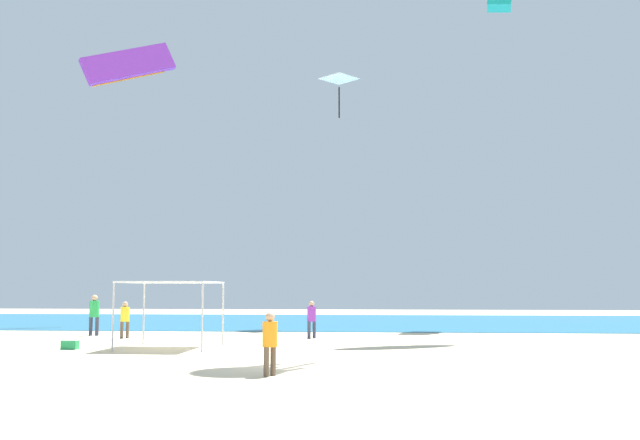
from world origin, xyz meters
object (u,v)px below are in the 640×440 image
at_px(canopy_tent, 172,285).
at_px(person_rightmost, 125,317).
at_px(kite_diamond_white, 339,81).
at_px(person_near_tent, 270,338).
at_px(kite_parafoil_purple, 129,65).
at_px(person_central, 312,316).
at_px(cooler_box, 70,345).
at_px(person_leftmost, 94,312).

relative_size(canopy_tent, person_rightmost, 2.08).
distance_m(canopy_tent, kite_diamond_white, 21.06).
xyz_separation_m(person_near_tent, person_rightmost, (-8.53, 13.30, 0.01)).
bearing_deg(kite_parafoil_purple, kite_diamond_white, 136.02).
height_order(person_central, kite_diamond_white, kite_diamond_white).
distance_m(person_near_tent, kite_diamond_white, 28.05).
relative_size(person_near_tent, kite_parafoil_purple, 0.31).
relative_size(canopy_tent, person_central, 2.05).
bearing_deg(cooler_box, person_rightmost, 91.11).
distance_m(cooler_box, kite_diamond_white, 23.99).
height_order(kite_diamond_white, kite_parafoil_purple, kite_parafoil_purple).
relative_size(canopy_tent, person_near_tent, 2.10).
xyz_separation_m(person_central, kite_parafoil_purple, (-12.82, 11.75, 15.34)).
relative_size(kite_diamond_white, kite_parafoil_purple, 0.48).
xyz_separation_m(canopy_tent, cooler_box, (-3.46, -0.80, -2.16)).
xyz_separation_m(cooler_box, kite_diamond_white, (8.69, 17.12, 14.39)).
bearing_deg(canopy_tent, person_leftmost, 129.74).
bearing_deg(person_rightmost, person_near_tent, -109.65).
xyz_separation_m(canopy_tent, person_near_tent, (4.96, -8.20, -1.40)).
relative_size(person_rightmost, kite_parafoil_purple, 0.31).
bearing_deg(person_central, cooler_box, 175.69).
height_order(person_near_tent, kite_parafoil_purple, kite_parafoil_purple).
relative_size(person_central, kite_diamond_white, 0.65).
height_order(cooler_box, kite_parafoil_purple, kite_parafoil_purple).
bearing_deg(kite_parafoil_purple, cooler_box, 65.66).
bearing_deg(person_central, person_leftmost, 130.86).
height_order(person_rightmost, cooler_box, person_rightmost).
distance_m(cooler_box, kite_parafoil_purple, 24.87).
xyz_separation_m(canopy_tent, person_central, (4.63, 5.79, -1.37)).
xyz_separation_m(person_rightmost, cooler_box, (0.11, -5.91, -0.77)).
bearing_deg(kite_parafoil_purple, person_rightmost, 71.56).
bearing_deg(person_central, kite_diamond_white, 43.28).
height_order(person_near_tent, person_central, person_central).
height_order(person_leftmost, person_central, person_leftmost).
height_order(canopy_tent, person_near_tent, canopy_tent).
xyz_separation_m(cooler_box, kite_parafoil_purple, (-4.73, 18.34, 16.13)).
bearing_deg(canopy_tent, kite_parafoil_purple, 115.03).
bearing_deg(person_near_tent, canopy_tent, 59.16).
height_order(canopy_tent, cooler_box, canopy_tent).
relative_size(person_central, cooler_box, 2.87).
bearing_deg(canopy_tent, person_central, 51.35).
distance_m(person_near_tent, person_central, 13.99).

